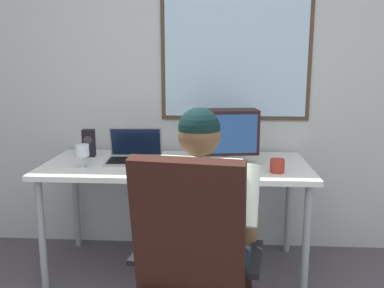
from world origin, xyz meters
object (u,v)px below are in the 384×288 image
Objects in this scene: crt_monitor at (225,133)px; wine_glass at (82,152)px; office_chair at (193,259)px; laptop at (135,152)px; desk at (176,172)px; person_seated at (204,223)px; desk_speaker at (89,143)px; cd_case at (173,168)px; coffee_mug at (277,166)px.

wine_glass is (-0.89, -0.14, -0.11)m from crt_monitor.
wine_glass is (-0.74, 0.83, 0.28)m from office_chair.
laptop is at bearing 113.91° from office_chair.
person_seated is at bearing -73.56° from desk.
person_seated is 0.92m from laptop.
desk_speaker is 1.23× the size of cd_case.
crt_monitor reaches higher than desk_speaker.
cd_case is (-0.32, -0.15, -0.20)m from crt_monitor.
wine_glass is 0.32m from desk_speaker.
laptop is at bearing 170.03° from desk.
coffee_mug reaches higher than desk.
wine_glass is at bearing 179.21° from cd_case.
cd_case is 1.76× the size of coffee_mug.
laptop is 1.98× the size of desk_speaker.
office_chair reaches higher than coffee_mug.
desk is at bearing 89.43° from cd_case.
coffee_mug reaches higher than cd_case.
cd_case is (-0.17, 0.82, 0.18)m from office_chair.
office_chair is 0.93m from coffee_mug.
crt_monitor is at bearing 80.99° from person_seated.
desk_speaker reaches higher than desk.
wine_glass is at bearing -145.51° from laptop.
person_seated reaches higher than laptop.
desk is at bearing -14.44° from desk_speaker.
coffee_mug is (0.63, -0.19, 0.10)m from desk.
desk is 0.17m from cd_case.
laptop is 0.35m from cd_case.
coffee_mug is at bearing -15.75° from desk_speaker.
office_chair is at bearing -80.02° from desk.
person_seated is (0.04, 0.27, 0.05)m from office_chair.
person_seated is 0.60m from cd_case.
cd_case reaches higher than desk.
crt_monitor is at bearing -1.82° from desk.
laptop is 2.44× the size of cd_case.
desk is 1.65× the size of office_chair.
desk is 0.67m from coffee_mug.
laptop is at bearing 143.74° from cd_case.
office_chair reaches higher than desk_speaker.
laptop is at bearing 123.00° from person_seated.
cd_case is at bearing -90.57° from desk.
desk is 0.67m from desk_speaker.
office_chair is 0.28m from person_seated.
office_chair is at bearing -66.09° from laptop.
cd_case is (0.57, -0.01, -0.10)m from wine_glass.
person_seated is (0.21, -0.71, -0.06)m from desk.
person_seated is 2.81× the size of crt_monitor.
coffee_mug is at bearing -17.04° from desk.
cd_case is (0.28, -0.21, -0.05)m from laptop.
desk_speaker is (-0.95, 0.17, -0.11)m from crt_monitor.
desk_speaker is (-0.63, 0.16, 0.16)m from desk.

